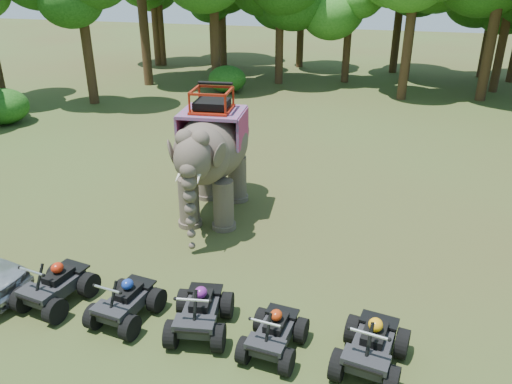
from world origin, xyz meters
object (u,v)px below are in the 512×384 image
atv_1 (125,297)px  elephant (213,152)px  atv_0 (54,280)px  atv_4 (372,340)px  atv_2 (200,307)px  atv_3 (274,329)px

atv_1 → elephant: bearing=96.3°
atv_0 → atv_4: bearing=8.1°
atv_0 → elephant: bearing=79.5°
atv_0 → atv_2: size_ratio=0.99×
atv_1 → atv_2: atv_2 is taller
elephant → atv_2: 5.96m
atv_3 → atv_1: bearing=-176.3°
atv_3 → elephant: bearing=126.0°
atv_2 → atv_3: atv_2 is taller
elephant → atv_4: bearing=-52.5°
elephant → atv_0: bearing=-115.4°
atv_1 → atv_4: (5.41, -0.06, 0.06)m
elephant → atv_0: 6.04m
elephant → atv_2: size_ratio=2.87×
atv_0 → atv_3: size_ratio=1.10×
atv_3 → atv_4: (1.96, 0.08, 0.08)m
atv_3 → atv_4: atv_4 is taller
atv_0 → atv_4: 7.29m
elephant → atv_1: size_ratio=3.05×
atv_2 → atv_3: 1.70m
atv_2 → atv_4: (3.65, -0.12, 0.02)m
atv_2 → atv_3: bearing=-15.5°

